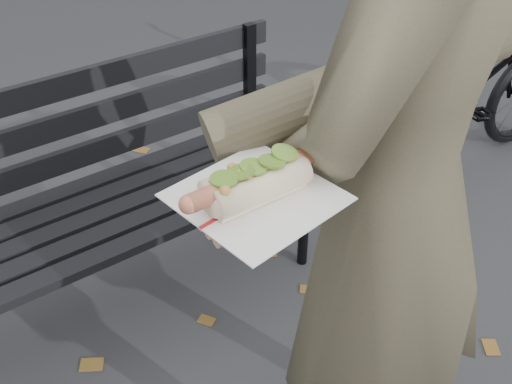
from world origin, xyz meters
The scene contains 4 objects.
park_bench centered at (0.07, 0.95, 0.52)m, with size 1.50×0.44×0.88m.
bicycle centered at (1.74, 0.85, 0.40)m, with size 0.53×1.51×0.80m, color black.
person centered at (0.34, -0.02, 0.96)m, with size 0.70×0.46×1.91m, color #484830.
held_hotdog centered at (0.14, -0.04, 1.24)m, with size 0.63×0.31×0.20m.
Camera 1 is at (-0.41, -0.62, 1.68)m, focal length 42.00 mm.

